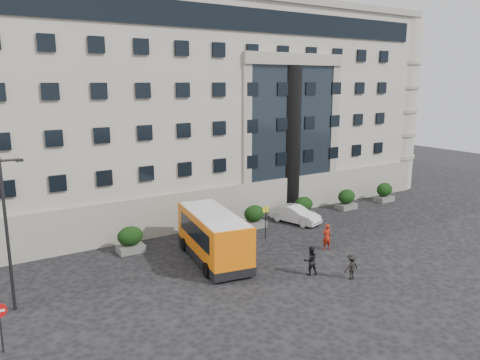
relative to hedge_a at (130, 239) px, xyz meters
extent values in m
plane|color=black|center=(4.00, -7.80, -0.93)|extent=(120.00, 120.00, 0.00)
cube|color=#A19A8E|center=(10.00, 14.20, 8.07)|extent=(44.00, 24.00, 18.00)
cylinder|color=black|center=(16.00, 2.50, 5.57)|extent=(1.80, 1.80, 13.00)
cube|color=#555553|center=(0.00, 0.00, -0.68)|extent=(1.80, 1.20, 0.50)
ellipsoid|color=black|center=(0.00, 0.00, 0.24)|extent=(1.80, 1.26, 1.34)
cube|color=#555553|center=(5.20, 0.00, -0.68)|extent=(1.80, 1.20, 0.50)
ellipsoid|color=black|center=(5.20, 0.00, 0.24)|extent=(1.80, 1.26, 1.34)
cube|color=#555553|center=(10.40, 0.00, -0.68)|extent=(1.80, 1.20, 0.50)
ellipsoid|color=black|center=(10.40, 0.00, 0.24)|extent=(1.80, 1.26, 1.34)
cube|color=#555553|center=(15.60, 0.00, -0.68)|extent=(1.80, 1.20, 0.50)
ellipsoid|color=black|center=(15.60, 0.00, 0.24)|extent=(1.80, 1.26, 1.34)
cube|color=#555553|center=(20.80, 0.00, -0.68)|extent=(1.80, 1.20, 0.50)
ellipsoid|color=black|center=(20.80, 0.00, 0.24)|extent=(1.80, 1.26, 1.34)
cube|color=#555553|center=(26.00, 0.00, -0.68)|extent=(1.80, 1.20, 0.50)
ellipsoid|color=black|center=(26.00, 0.00, 0.24)|extent=(1.80, 1.26, 1.34)
cylinder|color=#262628|center=(-8.00, -4.80, 3.07)|extent=(0.16, 0.16, 8.00)
cylinder|color=#262628|center=(-7.55, -4.80, 6.92)|extent=(0.90, 0.12, 0.12)
cube|color=black|center=(-7.10, -4.80, 6.87)|extent=(0.35, 0.18, 0.14)
cylinder|color=#262628|center=(9.50, -2.80, 0.32)|extent=(0.08, 0.08, 2.50)
cube|color=yellow|center=(9.50, -2.80, 1.37)|extent=(0.50, 0.06, 0.45)
cylinder|color=#262628|center=(-9.00, -8.80, 0.17)|extent=(0.08, 0.08, 2.20)
cube|color=orange|center=(4.12, -4.39, 0.93)|extent=(3.91, 8.00, 2.62)
cube|color=black|center=(4.12, -4.39, -0.48)|extent=(3.95, 8.04, 0.55)
cube|color=black|center=(4.12, -4.39, 1.20)|extent=(3.67, 6.35, 1.15)
cube|color=silver|center=(4.12, -4.39, 2.19)|extent=(3.71, 7.60, 0.18)
cylinder|color=black|center=(2.40, -6.58, -0.48)|extent=(0.43, 0.93, 0.90)
cylinder|color=black|center=(4.99, -7.03, -0.48)|extent=(0.43, 0.93, 0.90)
cylinder|color=black|center=(3.24, -1.75, -0.48)|extent=(0.43, 0.93, 0.90)
cylinder|color=black|center=(5.83, -2.20, -0.48)|extent=(0.43, 0.93, 0.90)
imported|color=silver|center=(14.00, -0.81, -0.21)|extent=(2.73, 4.65, 1.45)
imported|color=#9B210F|center=(11.82, -6.94, 0.00)|extent=(0.76, 0.58, 1.85)
imported|color=black|center=(7.92, -9.68, -0.04)|extent=(1.06, 0.96, 1.79)
imported|color=black|center=(9.54, -11.50, -0.15)|extent=(1.02, 0.61, 1.55)
camera|label=1|loc=(-10.30, -29.95, 10.71)|focal=35.00mm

